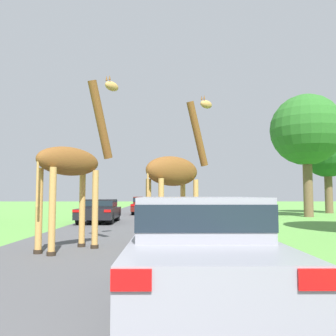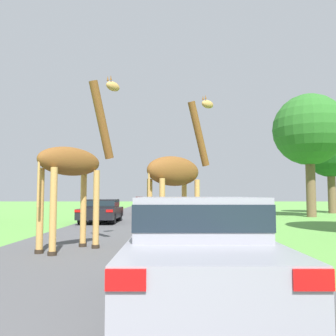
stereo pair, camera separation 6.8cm
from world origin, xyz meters
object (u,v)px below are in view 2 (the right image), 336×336
Objects in this scene: giraffe_near_road at (175,172)px; tree_mid_field at (329,153)px; giraffe_companion at (74,164)px; tree_left_edge at (308,130)px; car_queue_left at (145,205)px; car_queue_right at (100,210)px; car_lead_maroon at (196,248)px.

tree_mid_field is (13.22, 17.51, 2.68)m from giraffe_near_road.
tree_left_edge is at bearing 84.52° from giraffe_companion.
car_queue_left is 0.49× the size of tree_left_edge.
giraffe_companion is 25.34m from tree_mid_field.
car_queue_left is 13.22m from tree_left_edge.
giraffe_companion is at bearing -97.02° from giraffe_near_road.
giraffe_near_road is 22.10m from tree_mid_field.
tree_mid_field is at bearing 4.05° from car_queue_left.
car_queue_left is 0.59× the size of tree_mid_field.
car_queue_left is at bearing 77.11° from car_queue_right.
car_lead_maroon is at bearing -118.28° from tree_mid_field.
giraffe_near_road is at bearing 68.22° from giraffe_companion.
car_queue_right is (-4.05, 14.68, -0.11)m from car_lead_maroon.
tree_left_edge is at bearing -18.12° from car_queue_left.
car_queue_right is at bearing -160.28° from tree_left_edge.
giraffe_companion reaches higher than giraffe_near_road.
tree_mid_field is (13.11, 24.36, 4.16)m from car_lead_maroon.
giraffe_near_road is 1.23× the size of car_queue_left.
giraffe_companion is 18.42m from car_queue_left.
giraffe_near_road is at bearing -127.01° from tree_left_edge.
tree_left_edge is at bearing 64.19° from car_lead_maroon.
car_queue_left is at bearing 161.88° from tree_left_edge.
car_queue_left is at bearing 95.12° from car_lead_maroon.
tree_mid_field reaches higher than car_queue_right.
car_lead_maroon is (3.00, -4.96, -1.59)m from giraffe_companion.
car_lead_maroon is 22.29m from tree_left_edge.
car_lead_maroon is 1.06× the size of car_queue_right.
car_lead_maroon is at bearing -23.82° from giraffe_companion.
giraffe_near_road is 8.91m from car_queue_right.
tree_left_edge reaches higher than car_queue_right.
car_queue_left is at bearing 122.17° from giraffe_companion.
car_queue_right is 0.48× the size of tree_left_edge.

